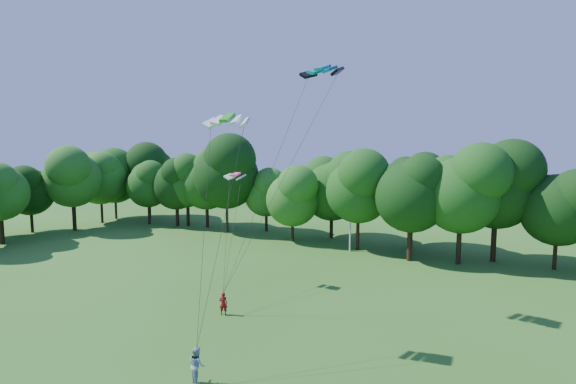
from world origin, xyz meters
The scene contains 8 objects.
utility_pole centered at (-3.50, 32.85, 3.73)m, with size 1.42×0.43×7.20m.
kite_flyer_left centered at (-4.11, 10.47, 0.84)m, with size 0.61×0.40×1.67m, color maroon.
kite_flyer_right centered at (0.48, 2.48, 0.96)m, with size 0.93×0.72×1.91m, color #8FA7C6.
kite_teal centered at (1.43, 15.15, 17.69)m, with size 3.17×1.70×0.59m.
kite_green centered at (-0.78, 6.95, 13.87)m, with size 2.88×1.74×0.63m.
kite_pink centered at (-7.77, 16.96, 9.66)m, with size 1.86×0.92×0.33m.
tree_back_west centered at (-30.54, 35.50, 7.23)m, with size 7.96×7.96×11.58m.
tree_back_center centered at (3.48, 32.22, 7.46)m, with size 8.21×8.21×11.94m.
Camera 1 is at (15.67, -14.26, 12.42)m, focal length 28.00 mm.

